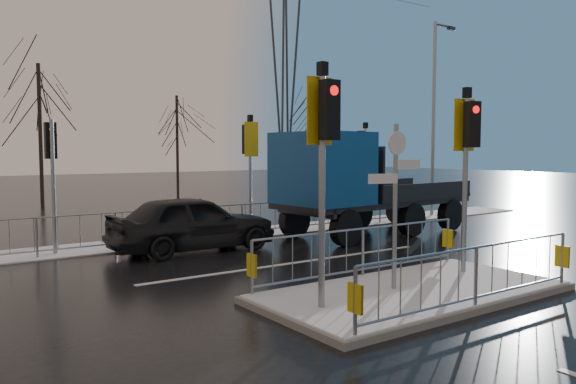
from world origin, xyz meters
TOP-DOWN VIEW (x-y plane):
  - ground at (0.00, 0.00)m, footprint 120.00×120.00m
  - snow_verge at (0.00, 8.60)m, footprint 30.00×2.00m
  - lane_markings at (0.00, -0.33)m, footprint 8.00×11.38m
  - traffic_island at (-0.01, 0.01)m, footprint 6.00×3.04m
  - far_kerb_fixtures at (0.29, 8.09)m, footprint 18.00×0.65m
  - car_far_lane at (-1.31, 6.69)m, footprint 4.54×1.83m
  - flatbed_truck at (3.60, 6.08)m, footprint 7.25×3.16m
  - tree_far_a at (-2.00, 22.00)m, footprint 3.75×3.75m
  - tree_far_b at (6.00, 24.00)m, footprint 3.25×3.25m
  - tree_far_c at (14.00, 21.00)m, footprint 4.00×4.00m
  - street_lamp_right at (10.57, 8.50)m, footprint 1.25×0.18m
  - pylon_wires at (16.88, 30.00)m, footprint 70.00×2.38m

SIDE VIEW (x-z plane):
  - ground at x=0.00m, z-range 0.00..0.00m
  - lane_markings at x=0.00m, z-range 0.00..0.01m
  - snow_verge at x=0.00m, z-range 0.00..0.04m
  - traffic_island at x=-0.01m, z-range -1.68..2.47m
  - car_far_lane at x=-1.31m, z-range 0.00..1.55m
  - far_kerb_fixtures at x=0.29m, z-range -0.90..2.93m
  - flatbed_truck at x=3.60m, z-range 0.10..3.38m
  - tree_far_b at x=6.00m, z-range 1.11..7.25m
  - street_lamp_right at x=10.57m, z-range 0.39..8.39m
  - tree_far_a at x=-2.00m, z-range 1.28..8.36m
  - tree_far_c at x=14.00m, z-range 1.37..8.92m
  - pylon_wires at x=16.88m, z-range 1.05..21.02m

